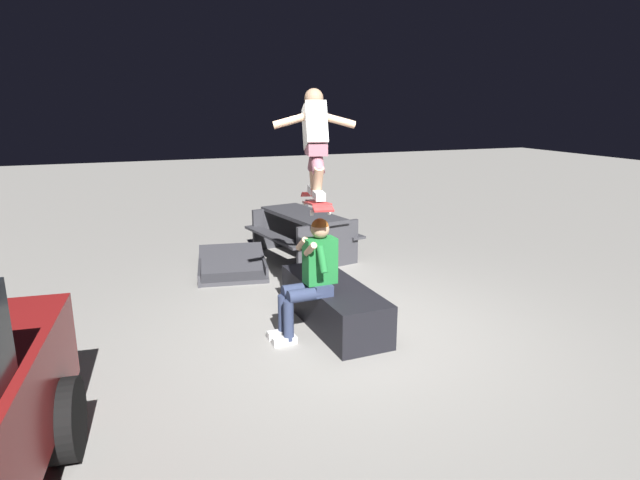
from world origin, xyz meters
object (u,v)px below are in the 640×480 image
(person_sitting_on_ledge, at_px, (311,273))
(skateboard, at_px, (316,203))
(ledge_box_main, at_px, (333,304))
(kicker_ramp, at_px, (232,268))
(skater_airborne, at_px, (315,138))
(picnic_table_back, at_px, (303,228))

(person_sitting_on_ledge, bearing_deg, skateboard, -38.50)
(ledge_box_main, bearing_deg, skateboard, 109.73)
(skateboard, bearing_deg, kicker_ramp, 10.50)
(person_sitting_on_ledge, bearing_deg, skater_airborne, -32.33)
(skateboard, relative_size, picnic_table_back, 0.54)
(person_sitting_on_ledge, height_order, skater_airborne, skater_airborne)
(skateboard, distance_m, picnic_table_back, 3.12)
(ledge_box_main, distance_m, kicker_ramp, 2.46)
(ledge_box_main, bearing_deg, picnic_table_back, -12.09)
(kicker_ramp, relative_size, picnic_table_back, 0.75)
(skateboard, xyz_separation_m, kicker_ramp, (2.44, 0.45, -1.40))
(skateboard, bearing_deg, ledge_box_main, -70.27)
(skater_airborne, xyz_separation_m, kicker_ramp, (2.38, 0.46, -2.08))
(person_sitting_on_ledge, xyz_separation_m, skateboard, (0.15, -0.12, 0.72))
(ledge_box_main, xyz_separation_m, skater_airborne, (-0.03, 0.23, 1.90))
(ledge_box_main, xyz_separation_m, kicker_ramp, (2.35, 0.69, -0.18))
(skater_airborne, bearing_deg, ledge_box_main, -82.27)
(person_sitting_on_ledge, distance_m, picnic_table_back, 3.16)
(skateboard, distance_m, skater_airborne, 0.69)
(ledge_box_main, height_order, person_sitting_on_ledge, person_sitting_on_ledge)
(skateboard, relative_size, skater_airborne, 0.93)
(ledge_box_main, xyz_separation_m, picnic_table_back, (2.77, -0.59, 0.26))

